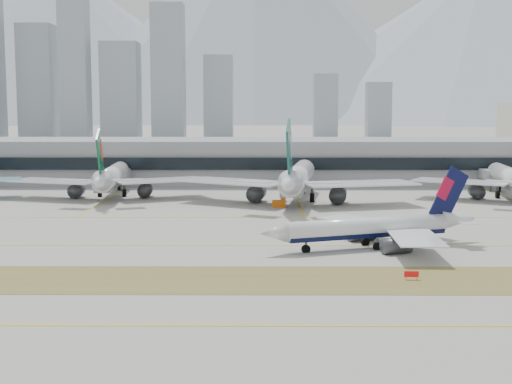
{
  "coord_description": "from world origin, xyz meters",
  "views": [
    {
      "loc": [
        9.72,
        -137.1,
        25.61
      ],
      "look_at": [
        8.86,
        18.0,
        7.5
      ],
      "focal_mm": 50.0,
      "sensor_mm": 36.0,
      "label": 1
    }
  ],
  "objects_px": {
    "widebody_china_air": "(512,180)",
    "terminal": "(233,160)",
    "widebody_cathay": "(297,179)",
    "taxiing_airliner": "(375,228)",
    "widebody_eva": "(111,178)"
  },
  "relations": [
    {
      "from": "widebody_eva",
      "to": "widebody_china_air",
      "type": "distance_m",
      "value": 115.5
    },
    {
      "from": "widebody_china_air",
      "to": "taxiing_airliner",
      "type": "bearing_deg",
      "value": 152.67
    },
    {
      "from": "terminal",
      "to": "taxiing_airliner",
      "type": "bearing_deg",
      "value": -75.65
    },
    {
      "from": "widebody_china_air",
      "to": "widebody_eva",
      "type": "bearing_deg",
      "value": 95.82
    },
    {
      "from": "taxiing_airliner",
      "to": "widebody_china_air",
      "type": "xyz_separation_m",
      "value": [
        50.67,
        72.46,
        1.92
      ]
    },
    {
      "from": "taxiing_airliner",
      "to": "widebody_china_air",
      "type": "height_order",
      "value": "widebody_china_air"
    },
    {
      "from": "widebody_cathay",
      "to": "terminal",
      "type": "relative_size",
      "value": 0.24
    },
    {
      "from": "widebody_eva",
      "to": "terminal",
      "type": "relative_size",
      "value": 0.21
    },
    {
      "from": "taxiing_airliner",
      "to": "widebody_china_air",
      "type": "distance_m",
      "value": 88.44
    },
    {
      "from": "widebody_cathay",
      "to": "widebody_china_air",
      "type": "xyz_separation_m",
      "value": [
        61.71,
        7.59,
        -0.77
      ]
    },
    {
      "from": "widebody_eva",
      "to": "widebody_cathay",
      "type": "height_order",
      "value": "widebody_cathay"
    },
    {
      "from": "widebody_cathay",
      "to": "widebody_china_air",
      "type": "relative_size",
      "value": 1.14
    },
    {
      "from": "widebody_china_air",
      "to": "terminal",
      "type": "distance_m",
      "value": 95.36
    },
    {
      "from": "widebody_eva",
      "to": "widebody_cathay",
      "type": "relative_size",
      "value": 0.89
    },
    {
      "from": "widebody_cathay",
      "to": "terminal",
      "type": "bearing_deg",
      "value": 27.38
    }
  ]
}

